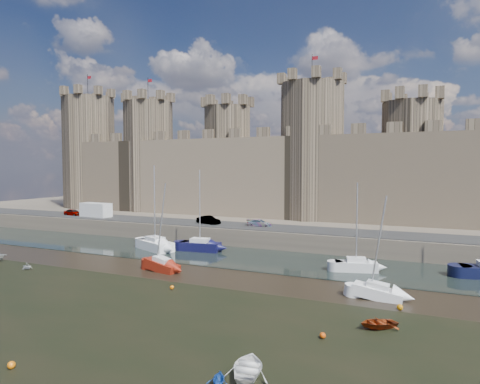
{
  "coord_description": "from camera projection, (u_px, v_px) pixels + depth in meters",
  "views": [
    {
      "loc": [
        21.28,
        -24.25,
        11.42
      ],
      "look_at": [
        0.32,
        22.0,
        8.4
      ],
      "focal_mm": 32.0,
      "sensor_mm": 36.0,
      "label": 1
    }
  ],
  "objects": [
    {
      "name": "ground",
      "position": [
        113.0,
        322.0,
        31.49
      ],
      "size": [
        160.0,
        160.0,
        0.0
      ],
      "primitive_type": "plane",
      "color": "black",
      "rests_on": "ground"
    },
    {
      "name": "seaweed_patch",
      "position": [
        46.0,
        354.0,
        26.04
      ],
      "size": [
        70.0,
        34.0,
        0.01
      ],
      "primitive_type": "cube",
      "color": "black",
      "rests_on": "ground"
    },
    {
      "name": "water_channel",
      "position": [
        244.0,
        258.0,
        53.31
      ],
      "size": [
        160.0,
        12.0,
        0.08
      ],
      "primitive_type": "cube",
      "color": "black",
      "rests_on": "ground"
    },
    {
      "name": "quay",
      "position": [
        316.0,
        217.0,
        85.97
      ],
      "size": [
        160.0,
        60.0,
        2.5
      ],
      "primitive_type": "cube",
      "color": "#4C443A",
      "rests_on": "ground"
    },
    {
      "name": "road",
      "position": [
        272.0,
        228.0,
        62.26
      ],
      "size": [
        160.0,
        7.0,
        0.1
      ],
      "primitive_type": "cube",
      "color": "black",
      "rests_on": "quay"
    },
    {
      "name": "castle",
      "position": [
        296.0,
        165.0,
        74.71
      ],
      "size": [
        108.5,
        11.0,
        29.0
      ],
      "color": "#42382B",
      "rests_on": "quay"
    },
    {
      "name": "car_0",
      "position": [
        73.0,
        212.0,
        77.56
      ],
      "size": [
        3.76,
        1.76,
        1.24
      ],
      "primitive_type": "imported",
      "rotation": [
        0.0,
        0.0,
        1.49
      ],
      "color": "gray",
      "rests_on": "quay"
    },
    {
      "name": "car_1",
      "position": [
        208.0,
        220.0,
        65.95
      ],
      "size": [
        4.22,
        2.36,
        1.32
      ],
      "primitive_type": "imported",
      "rotation": [
        0.0,
        0.0,
        1.31
      ],
      "color": "gray",
      "rests_on": "quay"
    },
    {
      "name": "car_2",
      "position": [
        259.0,
        223.0,
        63.52
      ],
      "size": [
        3.83,
        1.85,
        1.07
      ],
      "primitive_type": "imported",
      "rotation": [
        0.0,
        0.0,
        1.67
      ],
      "color": "gray",
      "rests_on": "quay"
    },
    {
      "name": "van",
      "position": [
        96.0,
        210.0,
        75.24
      ],
      "size": [
        5.93,
        2.76,
        2.52
      ],
      "primitive_type": "cube",
      "rotation": [
        0.0,
        0.0,
        -0.08
      ],
      "color": "silver",
      "rests_on": "quay"
    },
    {
      "name": "sailboat_0",
      "position": [
        155.0,
        244.0,
        58.12
      ],
      "size": [
        6.6,
        4.66,
        11.51
      ],
      "rotation": [
        0.0,
        0.0,
        -0.41
      ],
      "color": "white",
      "rests_on": "ground"
    },
    {
      "name": "sailboat_1",
      "position": [
        200.0,
        245.0,
        57.5
      ],
      "size": [
        5.64,
        2.69,
        10.9
      ],
      "rotation": [
        0.0,
        0.0,
        0.11
      ],
      "color": "black",
      "rests_on": "ground"
    },
    {
      "name": "sailboat_2",
      "position": [
        356.0,
        265.0,
        46.32
      ],
      "size": [
        4.76,
        2.86,
        9.63
      ],
      "rotation": [
        0.0,
        0.0,
        0.27
      ],
      "color": "silver",
      "rests_on": "ground"
    },
    {
      "name": "sailboat_4",
      "position": [
        162.0,
        265.0,
        46.69
      ],
      "size": [
        4.36,
        2.32,
        9.68
      ],
      "rotation": [
        0.0,
        0.0,
        -0.18
      ],
      "color": "maroon",
      "rests_on": "ground"
    },
    {
      "name": "sailboat_5",
      "position": [
        378.0,
        291.0,
        36.86
      ],
      "size": [
        4.2,
        1.72,
        8.99
      ],
      "rotation": [
        0.0,
        0.0,
        -0.02
      ],
      "color": "white",
      "rests_on": "ground"
    },
    {
      "name": "dinghy_2",
      "position": [
        249.0,
        368.0,
        23.53
      ],
      "size": [
        3.18,
        3.87,
        0.7
      ],
      "primitive_type": "imported",
      "rotation": [
        1.57,
        0.0,
        3.4
      ],
      "color": "silver",
      "rests_on": "ground"
    },
    {
      "name": "dinghy_3",
      "position": [
        27.0,
        266.0,
        47.39
      ],
      "size": [
        1.43,
        1.26,
        0.72
      ],
      "primitive_type": "imported",
      "rotation": [
        1.57,
        0.0,
        1.5
      ],
      "color": "silver",
      "rests_on": "ground"
    },
    {
      "name": "dinghy_4",
      "position": [
        378.0,
        324.0,
        30.2
      ],
      "size": [
        3.58,
        3.58,
        0.61
      ],
      "primitive_type": "imported",
      "rotation": [
        1.57,
        0.0,
        5.5
      ],
      "color": "maroon",
      "rests_on": "ground"
    },
    {
      "name": "dinghy_5",
      "position": [
        219.0,
        380.0,
        22.1
      ],
      "size": [
        1.7,
        1.82,
        0.78
      ],
      "primitive_type": "imported",
      "rotation": [
        1.57,
        0.0,
        0.34
      ],
      "color": "#154096",
      "rests_on": "ground"
    },
    {
      "name": "buoy_1",
      "position": [
        172.0,
        287.0,
        39.76
      ],
      "size": [
        0.39,
        0.39,
        0.39
      ],
      "primitive_type": "sphere",
      "color": "#DB6309",
      "rests_on": "ground"
    },
    {
      "name": "buoy_2",
      "position": [
        11.0,
        365.0,
        24.12
      ],
      "size": [
        0.44,
        0.44,
        0.44
      ],
      "primitive_type": "sphere",
      "color": "orange",
      "rests_on": "ground"
    },
    {
      "name": "buoy_3",
      "position": [
        400.0,
        307.0,
        33.98
      ],
      "size": [
        0.49,
        0.49,
        0.49
      ],
      "primitive_type": "sphere",
      "color": "#BF7208",
      "rests_on": "ground"
    },
    {
      "name": "buoy_5",
      "position": [
        323.0,
        335.0,
        28.39
      ],
      "size": [
        0.41,
        0.41,
        0.41
      ],
      "primitive_type": "sphere",
      "color": "#C44208",
      "rests_on": "ground"
    }
  ]
}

